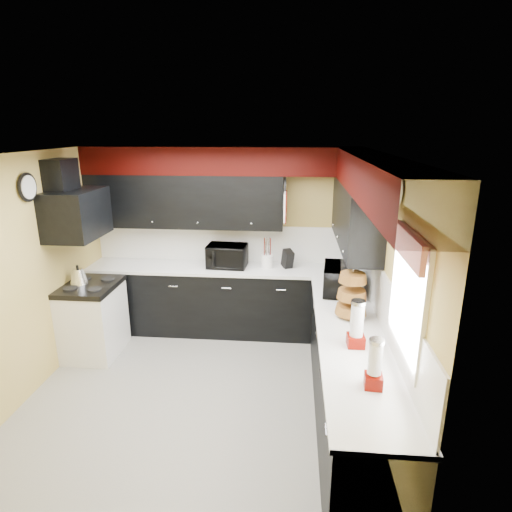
{
  "coord_description": "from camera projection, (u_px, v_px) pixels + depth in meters",
  "views": [
    {
      "loc": [
        0.93,
        -3.89,
        2.74
      ],
      "look_at": [
        0.52,
        0.8,
        1.31
      ],
      "focal_mm": 30.0,
      "sensor_mm": 36.0,
      "label": 1
    }
  ],
  "objects": [
    {
      "name": "ground",
      "position": [
        201.0,
        393.0,
        4.58
      ],
      "size": [
        3.6,
        3.6,
        0.0
      ],
      "primitive_type": "plane",
      "color": "gray",
      "rests_on": "ground"
    },
    {
      "name": "wall_back",
      "position": [
        225.0,
        239.0,
        5.93
      ],
      "size": [
        3.6,
        0.06,
        2.5
      ],
      "primitive_type": "cube",
      "color": "#E0C666",
      "rests_on": "ground"
    },
    {
      "name": "wall_right",
      "position": [
        383.0,
        290.0,
        4.06
      ],
      "size": [
        0.06,
        3.6,
        2.5
      ],
      "primitive_type": "cube",
      "color": "#E0C666",
      "rests_on": "ground"
    },
    {
      "name": "wall_left",
      "position": [
        24.0,
        279.0,
        4.37
      ],
      "size": [
        0.06,
        3.6,
        2.5
      ],
      "primitive_type": "cube",
      "color": "#E0C666",
      "rests_on": "ground"
    },
    {
      "name": "ceiling",
      "position": [
        191.0,
        154.0,
        3.85
      ],
      "size": [
        3.6,
        3.6,
        0.06
      ],
      "primitive_type": "cube",
      "color": "white",
      "rests_on": "wall_back"
    },
    {
      "name": "cab_back",
      "position": [
        223.0,
        300.0,
        5.88
      ],
      "size": [
        3.6,
        0.6,
        0.9
      ],
      "primitive_type": "cube",
      "color": "black",
      "rests_on": "ground"
    },
    {
      "name": "cab_right",
      "position": [
        349.0,
        380.0,
        4.03
      ],
      "size": [
        0.6,
        3.0,
        0.9
      ],
      "primitive_type": "cube",
      "color": "black",
      "rests_on": "ground"
    },
    {
      "name": "counter_back",
      "position": [
        222.0,
        268.0,
        5.74
      ],
      "size": [
        3.62,
        0.64,
        0.04
      ],
      "primitive_type": "cube",
      "color": "white",
      "rests_on": "cab_back"
    },
    {
      "name": "counter_right",
      "position": [
        352.0,
        335.0,
        3.9
      ],
      "size": [
        0.64,
        3.02,
        0.04
      ],
      "primitive_type": "cube",
      "color": "white",
      "rests_on": "cab_right"
    },
    {
      "name": "splash_back",
      "position": [
        225.0,
        243.0,
        5.94
      ],
      "size": [
        3.6,
        0.02,
        0.5
      ],
      "primitive_type": "cube",
      "color": "white",
      "rests_on": "counter_back"
    },
    {
      "name": "splash_right",
      "position": [
        381.0,
        296.0,
        4.08
      ],
      "size": [
        0.02,
        3.6,
        0.5
      ],
      "primitive_type": "cube",
      "color": "white",
      "rests_on": "counter_right"
    },
    {
      "name": "upper_back",
      "position": [
        185.0,
        201.0,
        5.65
      ],
      "size": [
        2.6,
        0.35,
        0.7
      ],
      "primitive_type": "cube",
      "color": "black",
      "rests_on": "wall_back"
    },
    {
      "name": "upper_right",
      "position": [
        355.0,
        214.0,
        4.78
      ],
      "size": [
        0.35,
        1.8,
        0.7
      ],
      "primitive_type": "cube",
      "color": "black",
      "rests_on": "wall_right"
    },
    {
      "name": "soffit_back",
      "position": [
        221.0,
        161.0,
        5.45
      ],
      "size": [
        3.6,
        0.36,
        0.35
      ],
      "primitive_type": "cube",
      "color": "black",
      "rests_on": "wall_back"
    },
    {
      "name": "soffit_right",
      "position": [
        376.0,
        178.0,
        3.6
      ],
      "size": [
        0.36,
        3.24,
        0.35
      ],
      "primitive_type": "cube",
      "color": "black",
      "rests_on": "wall_right"
    },
    {
      "name": "stove",
      "position": [
        94.0,
        321.0,
        5.3
      ],
      "size": [
        0.6,
        0.75,
        0.86
      ],
      "primitive_type": "cube",
      "color": "white",
      "rests_on": "ground"
    },
    {
      "name": "cooktop",
      "position": [
        90.0,
        286.0,
        5.16
      ],
      "size": [
        0.62,
        0.77,
        0.06
      ],
      "primitive_type": "cube",
      "color": "black",
      "rests_on": "stove"
    },
    {
      "name": "hood",
      "position": [
        77.0,
        214.0,
        4.91
      ],
      "size": [
        0.5,
        0.78,
        0.55
      ],
      "primitive_type": "cube",
      "color": "black",
      "rests_on": "wall_left"
    },
    {
      "name": "hood_duct",
      "position": [
        61.0,
        177.0,
        4.8
      ],
      "size": [
        0.24,
        0.4,
        0.4
      ],
      "primitive_type": "cube",
      "color": "black",
      "rests_on": "wall_left"
    },
    {
      "name": "window",
      "position": [
        408.0,
        297.0,
        3.12
      ],
      "size": [
        0.03,
        0.86,
        0.96
      ],
      "primitive_type": null,
      "color": "white",
      "rests_on": "wall_right"
    },
    {
      "name": "valance",
      "position": [
        406.0,
        244.0,
        3.01
      ],
      "size": [
        0.04,
        0.88,
        0.2
      ],
      "primitive_type": "cube",
      "color": "red",
      "rests_on": "wall_right"
    },
    {
      "name": "pan_top",
      "position": [
        285.0,
        188.0,
        5.41
      ],
      "size": [
        0.03,
        0.22,
        0.4
      ],
      "primitive_type": null,
      "color": "black",
      "rests_on": "upper_back"
    },
    {
      "name": "pan_mid",
      "position": [
        284.0,
        209.0,
        5.36
      ],
      "size": [
        0.03,
        0.28,
        0.46
      ],
      "primitive_type": null,
      "color": "black",
      "rests_on": "upper_back"
    },
    {
      "name": "pan_low",
      "position": [
        285.0,
        208.0,
        5.61
      ],
      "size": [
        0.03,
        0.24,
        0.42
      ],
      "primitive_type": null,
      "color": "black",
      "rests_on": "upper_back"
    },
    {
      "name": "cut_board",
      "position": [
        285.0,
        207.0,
        5.23
      ],
      "size": [
        0.03,
        0.26,
        0.35
      ],
      "primitive_type": "cube",
      "color": "white",
      "rests_on": "upper_back"
    },
    {
      "name": "baskets",
      "position": [
        352.0,
        294.0,
        4.16
      ],
      "size": [
        0.27,
        0.27,
        0.5
      ],
      "primitive_type": null,
      "color": "brown",
      "rests_on": "upper_right"
    },
    {
      "name": "clock",
      "position": [
        27.0,
        187.0,
        4.34
      ],
      "size": [
        0.03,
        0.3,
        0.3
      ],
      "primitive_type": null,
      "color": "black",
      "rests_on": "wall_left"
    },
    {
      "name": "deco_plate",
      "position": [
        398.0,
        190.0,
        3.44
      ],
      "size": [
        0.03,
        0.24,
        0.24
      ],
      "primitive_type": null,
      "color": "white",
      "rests_on": "wall_right"
    },
    {
      "name": "toaster_oven",
      "position": [
        227.0,
        256.0,
        5.69
      ],
      "size": [
        0.54,
        0.46,
        0.3
      ],
      "primitive_type": "imported",
      "rotation": [
        0.0,
        0.0,
        -0.06
      ],
      "color": "black",
      "rests_on": "counter_back"
    },
    {
      "name": "microwave",
      "position": [
        341.0,
        279.0,
        4.81
      ],
      "size": [
        0.43,
        0.59,
        0.31
      ],
      "primitive_type": "imported",
      "rotation": [
        0.0,
        0.0,
        1.48
      ],
      "color": "black",
      "rests_on": "counter_right"
    },
    {
      "name": "utensil_crock",
      "position": [
        267.0,
        261.0,
        5.69
      ],
      "size": [
        0.18,
        0.18,
        0.17
      ],
      "primitive_type": "cylinder",
      "rotation": [
        0.0,
        0.0,
        0.15
      ],
      "color": "white",
      "rests_on": "counter_back"
    },
    {
      "name": "knife_block",
      "position": [
        288.0,
        259.0,
        5.65
      ],
      "size": [
        0.17,
        0.19,
        0.24
      ],
      "primitive_type": "cube",
      "rotation": [
        0.0,
        0.0,
        0.43
      ],
      "color": "black",
      "rests_on": "counter_back"
    },
    {
      "name": "kettle",
      "position": [
        78.0,
        276.0,
        5.15
      ],
      "size": [
        0.27,
        0.27,
        0.19
      ],
      "primitive_type": null,
      "rotation": [
        0.0,
        0.0,
        0.37
      ],
      "color": "silver",
      "rests_on": "cooktop"
    },
    {
      "name": "dispenser_a",
      "position": [
        357.0,
        325.0,
        3.6
      ],
      "size": [
        0.15,
        0.15,
        0.39
      ],
      "primitive_type": null,
      "rotation": [
        0.0,
        0.0,
        0.03
      ],
      "color": "maroon",
      "rests_on": "counter_right"
    },
    {
      "name": "dispenser_b",
      "position": [
        375.0,
        366.0,
        3.03
      ],
      "size": [
        0.14,
        0.14,
        0.34
      ],
      "primitive_type": null,
      "rotation": [
        0.0,
        0.0,
        -0.08
      ],
      "color": "#5D0003",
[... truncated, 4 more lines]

